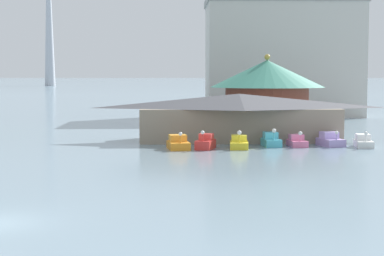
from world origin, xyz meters
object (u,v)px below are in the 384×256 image
pedal_boat_cyan (271,141)px  pedal_boat_yellow (239,143)px  pedal_boat_orange (178,143)px  pedal_boat_pink (297,142)px  pedal_boat_white (363,142)px  green_roof_pavilion (267,89)px  pedal_boat_red (206,143)px  boathouse (239,116)px  background_building_block (282,58)px  pedal_boat_lavender (330,140)px

pedal_boat_cyan → pedal_boat_yellow: bearing=-65.7°
pedal_boat_orange → pedal_boat_pink: size_ratio=1.24×
pedal_boat_white → green_roof_pavilion: green_roof_pavilion is taller
pedal_boat_pink → pedal_boat_yellow: bearing=-79.5°
pedal_boat_red → pedal_boat_yellow: 2.94m
boathouse → background_building_block: 39.34m
pedal_boat_pink → pedal_boat_white: bearing=78.7°
pedal_boat_orange → pedal_boat_lavender: pedal_boat_orange is taller
green_roof_pavilion → pedal_boat_lavender: bearing=-81.6°
pedal_boat_pink → pedal_boat_white: pedal_boat_white is taller
pedal_boat_pink → pedal_boat_lavender: (3.08, 0.27, 0.07)m
pedal_boat_orange → pedal_boat_cyan: (8.37, 1.96, 0.02)m
pedal_boat_yellow → background_building_block: 46.05m
pedal_boat_orange → pedal_boat_cyan: 8.59m
pedal_boat_orange → pedal_boat_white: (16.51, 1.17, -0.04)m
pedal_boat_pink → pedal_boat_lavender: size_ratio=0.83×
pedal_boat_red → green_roof_pavilion: bearing=175.6°
pedal_boat_cyan → boathouse: (-2.41, 4.86, 1.88)m
pedal_boat_white → background_building_block: background_building_block is taller
pedal_boat_red → pedal_boat_white: 14.18m
pedal_boat_red → green_roof_pavilion: (8.48, 21.64, 4.17)m
pedal_boat_cyan → pedal_boat_pink: 2.32m
pedal_boat_white → pedal_boat_orange: bearing=-78.5°
pedal_boat_yellow → green_roof_pavilion: (5.55, 21.41, 4.24)m
pedal_boat_yellow → boathouse: (0.65, 6.53, 1.93)m
green_roof_pavilion → pedal_boat_cyan: bearing=-97.2°
boathouse → green_roof_pavilion: size_ratio=1.50×
pedal_boat_pink → green_roof_pavilion: 20.36m
pedal_boat_orange → green_roof_pavilion: (10.85, 21.70, 4.22)m
pedal_boat_white → boathouse: bearing=-110.7°
pedal_boat_cyan → pedal_boat_lavender: bearing=86.9°
green_roof_pavilion → pedal_boat_pink: bearing=-90.5°
pedal_boat_red → pedal_boat_white: bearing=111.5°
boathouse → background_building_block: background_building_block is taller
pedal_boat_cyan → background_building_block: bearing=164.8°
pedal_boat_cyan → pedal_boat_white: pedal_boat_cyan is taller
pedal_boat_lavender → green_roof_pavilion: bearing=174.9°
pedal_boat_cyan → pedal_boat_lavender: (5.39, 0.11, -0.01)m
pedal_boat_yellow → green_roof_pavilion: bearing=170.5°
pedal_boat_lavender → pedal_boat_red: bearing=-93.5°
pedal_boat_pink → boathouse: 7.17m
pedal_boat_lavender → pedal_boat_white: size_ratio=0.97×
boathouse → green_roof_pavilion: bearing=71.8°
pedal_boat_yellow → background_building_block: size_ratio=0.12×
pedal_boat_red → green_roof_pavilion: size_ratio=0.21×
pedal_boat_lavender → background_building_block: bearing=162.7°
pedal_boat_red → boathouse: 7.87m
pedal_boat_white → boathouse: 12.13m
pedal_boat_orange → pedal_boat_cyan: size_ratio=1.16×
pedal_boat_red → pedal_boat_cyan: (5.99, 1.90, -0.03)m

